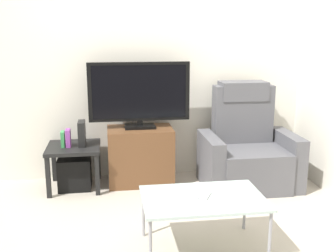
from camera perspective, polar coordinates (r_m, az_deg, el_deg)
ground_plane at (r=3.78m, az=-2.51°, el=-12.26°), size 6.40×6.40×0.00m
wall_back at (r=4.55m, az=-4.18°, el=9.08°), size 6.40×0.06×2.60m
tv_stand at (r=4.45m, az=-3.84°, el=-4.08°), size 0.69×0.45×0.60m
television at (r=4.32m, az=-4.00°, el=4.50°), size 1.06×0.20×0.70m
recliner_armchair at (r=4.46m, az=10.92°, el=-3.33°), size 0.98×0.78×1.08m
side_table at (r=4.38m, az=-12.91°, el=-3.60°), size 0.54×0.54×0.46m
subwoofer_box at (r=4.45m, az=-12.76°, el=-6.29°), size 0.33×0.33×0.33m
book_leftmost at (r=4.33m, az=-14.35°, el=-1.78°), size 0.03×0.10×0.16m
book_middle at (r=4.32m, az=-13.65°, el=-1.63°), size 0.05×0.11×0.18m
game_console at (r=4.33m, az=-11.84°, el=-1.00°), size 0.07×0.20×0.25m
coffee_table at (r=3.09m, az=4.86°, el=-10.23°), size 0.90×0.60×0.42m
cell_phone at (r=3.10m, az=5.10°, el=-9.53°), size 0.13×0.17×0.01m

